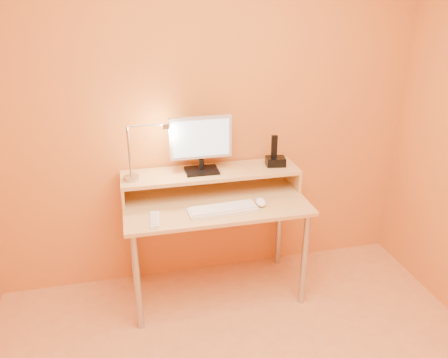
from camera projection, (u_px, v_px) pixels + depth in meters
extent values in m
cube|color=orange|center=(205.00, 111.00, 2.94)|extent=(3.00, 0.04, 2.50)
cylinder|color=#A9A9B0|center=(137.00, 283.00, 2.67)|extent=(0.04, 0.04, 0.69)
cylinder|color=#A9A9B0|center=(304.00, 260.00, 2.90)|extent=(0.04, 0.04, 0.69)
cylinder|color=#A9A9B0|center=(134.00, 241.00, 3.12)|extent=(0.04, 0.04, 0.69)
cylinder|color=#A9A9B0|center=(279.00, 224.00, 3.35)|extent=(0.04, 0.04, 0.69)
cube|color=#DFAA63|center=(216.00, 204.00, 2.87)|extent=(1.20, 0.60, 0.02)
cube|color=#DFAA63|center=(123.00, 192.00, 2.85)|extent=(0.02, 0.30, 0.14)
cube|color=#DFAA63|center=(292.00, 176.00, 3.09)|extent=(0.02, 0.30, 0.14)
cube|color=#DFAA63|center=(211.00, 173.00, 2.94)|extent=(1.20, 0.30, 0.02)
cube|color=black|center=(202.00, 171.00, 2.92)|extent=(0.22, 0.16, 0.02)
cylinder|color=black|center=(201.00, 164.00, 2.90)|extent=(0.04, 0.04, 0.07)
cube|color=#B8B8C1|center=(201.00, 138.00, 2.84)|extent=(0.41, 0.04, 0.28)
cube|color=black|center=(200.00, 136.00, 2.86)|extent=(0.37, 0.01, 0.24)
cube|color=silver|center=(201.00, 138.00, 2.82)|extent=(0.37, 0.01, 0.24)
cylinder|color=#A9A9B0|center=(131.00, 178.00, 2.79)|extent=(0.10, 0.10, 0.02)
cylinder|color=#A9A9B0|center=(129.00, 152.00, 2.72)|extent=(0.01, 0.01, 0.33)
cylinder|color=#A9A9B0|center=(147.00, 125.00, 2.68)|extent=(0.24, 0.01, 0.01)
cylinder|color=#A9A9B0|center=(166.00, 126.00, 2.71)|extent=(0.04, 0.04, 0.03)
cylinder|color=#FFEAC6|center=(166.00, 129.00, 2.72)|extent=(0.03, 0.03, 0.00)
cube|color=black|center=(275.00, 161.00, 3.02)|extent=(0.14, 0.12, 0.06)
cube|color=black|center=(274.00, 147.00, 2.97)|extent=(0.04, 0.03, 0.16)
cube|color=#2179FF|center=(284.00, 163.00, 2.98)|extent=(0.01, 0.00, 0.04)
cube|color=white|center=(223.00, 210.00, 2.73)|extent=(0.44, 0.17, 0.02)
ellipsoid|color=white|center=(261.00, 202.00, 2.82)|extent=(0.08, 0.13, 0.04)
cube|color=white|center=(155.00, 220.00, 2.62)|extent=(0.07, 0.19, 0.02)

